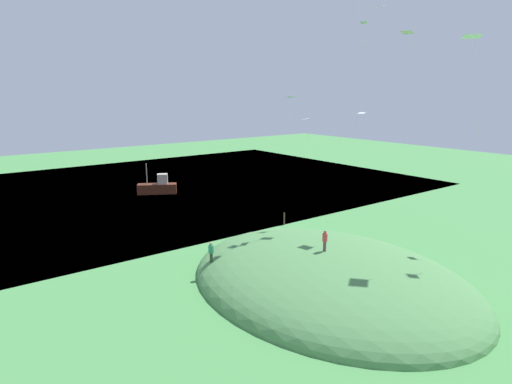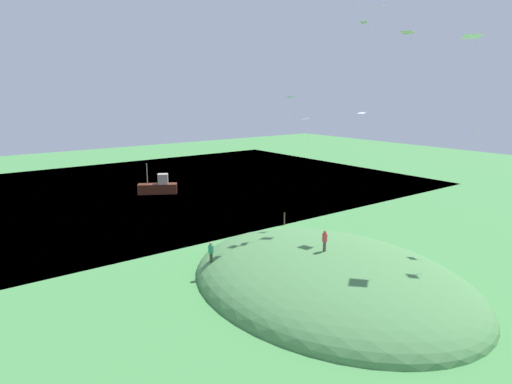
% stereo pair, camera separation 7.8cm
% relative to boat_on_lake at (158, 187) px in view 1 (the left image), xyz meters
% --- Properties ---
extents(ground_plane, '(160.00, 160.00, 0.00)m').
position_rel_boat_on_lake_xyz_m(ground_plane, '(24.67, 0.21, -0.91)').
color(ground_plane, '#468A47').
extents(lake_water, '(52.88, 80.00, 0.40)m').
position_rel_boat_on_lake_xyz_m(lake_water, '(-4.36, 0.21, -1.11)').
color(lake_water, '#2D547E').
rests_on(lake_water, ground_plane).
extents(grass_hill, '(23.55, 18.02, 5.30)m').
position_rel_boat_on_lake_xyz_m(grass_hill, '(35.50, -3.00, -0.91)').
color(grass_hill, '#4D844A').
rests_on(grass_hill, ground_plane).
extents(boat_on_lake, '(4.02, 5.38, 4.29)m').
position_rel_boat_on_lake_xyz_m(boat_on_lake, '(0.00, 0.00, 0.00)').
color(boat_on_lake, '#4B2113').
rests_on(boat_on_lake, lake_water).
extents(person_near_shore, '(0.40, 0.40, 1.56)m').
position_rel_boat_on_lake_xyz_m(person_near_shore, '(35.48, -3.54, 2.72)').
color(person_near_shore, brown).
rests_on(person_near_shore, grass_hill).
extents(person_walking_path, '(0.58, 0.58, 1.61)m').
position_rel_boat_on_lake_xyz_m(person_walking_path, '(29.36, -9.40, 1.34)').
color(person_walking_path, '#2E3B25').
rests_on(person_walking_path, grass_hill).
extents(kite_0, '(0.88, 0.93, 1.76)m').
position_rel_boat_on_lake_xyz_m(kite_0, '(29.88, -0.46, 10.70)').
color(kite_0, silver).
extents(kite_3, '(0.79, 0.71, 2.18)m').
position_rel_boat_on_lake_xyz_m(kite_3, '(26.18, 10.91, 10.67)').
color(kite_3, white).
extents(kite_4, '(0.79, 0.67, 2.20)m').
position_rel_boat_on_lake_xyz_m(kite_4, '(28.68, 7.77, 18.93)').
color(kite_4, white).
extents(kite_5, '(1.16, 0.96, 1.92)m').
position_rel_boat_on_lake_xyz_m(kite_5, '(30.93, 6.71, 20.02)').
color(kite_5, white).
extents(kite_6, '(0.69, 0.85, 1.50)m').
position_rel_boat_on_lake_xyz_m(kite_6, '(40.02, 7.52, 11.22)').
color(kite_6, white).
extents(kite_7, '(1.02, 0.75, 1.22)m').
position_rel_boat_on_lake_xyz_m(kite_7, '(34.93, 5.41, 17.50)').
color(kite_7, '#F3E4CF').
extents(kite_8, '(1.39, 1.38, 1.21)m').
position_rel_boat_on_lake_xyz_m(kite_8, '(41.04, 3.71, 16.53)').
color(kite_8, white).
extents(kite_9, '(0.81, 1.11, 1.92)m').
position_rel_boat_on_lake_xyz_m(kite_9, '(29.85, -1.93, 12.56)').
color(kite_9, white).
extents(mooring_post, '(0.14, 0.14, 1.36)m').
position_rel_boat_on_lake_xyz_m(mooring_post, '(22.18, 4.12, -0.23)').
color(mooring_post, brown).
rests_on(mooring_post, ground_plane).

